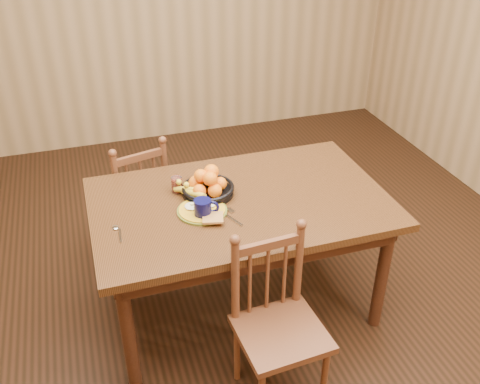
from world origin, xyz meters
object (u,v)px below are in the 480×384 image
object	(u,v)px
dining_table	(240,213)
chair_near	(278,325)
coffee_mug	(204,208)
breakfast_plate	(203,210)
chair_far	(137,199)
fruit_bowl	(207,186)

from	to	relation	value
dining_table	chair_near	bearing A→B (deg)	-91.30
chair_near	coffee_mug	world-z (taller)	chair_near
dining_table	breakfast_plate	bearing A→B (deg)	-165.63
chair_far	coffee_mug	bearing A→B (deg)	93.33
dining_table	coffee_mug	xyz separation A→B (m)	(-0.23, -0.10, 0.14)
dining_table	breakfast_plate	size ratio (longest dim) A/B	5.36
coffee_mug	chair_near	bearing A→B (deg)	-68.59
dining_table	chair_far	xyz separation A→B (m)	(-0.49, 0.71, -0.24)
chair_near	coffee_mug	distance (m)	0.69
chair_far	chair_near	world-z (taller)	chair_near
dining_table	breakfast_plate	world-z (taller)	breakfast_plate
coffee_mug	fruit_bowl	distance (m)	0.22
dining_table	fruit_bowl	distance (m)	0.24
chair_far	fruit_bowl	xyz separation A→B (m)	(0.33, -0.60, 0.38)
breakfast_plate	coffee_mug	world-z (taller)	coffee_mug
chair_far	dining_table	bearing A→B (deg)	109.96
dining_table	chair_far	world-z (taller)	chair_far
chair_far	breakfast_plate	xyz separation A→B (m)	(0.27, -0.76, 0.34)
breakfast_plate	chair_far	bearing A→B (deg)	109.23
breakfast_plate	fruit_bowl	distance (m)	0.18
breakfast_plate	dining_table	bearing A→B (deg)	14.37
chair_far	coffee_mug	distance (m)	0.93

